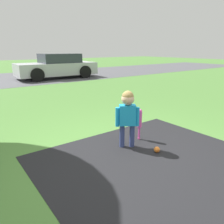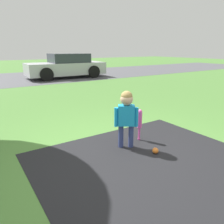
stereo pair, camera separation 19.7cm
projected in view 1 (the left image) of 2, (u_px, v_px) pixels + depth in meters
ground_plane at (125, 159)px, 3.13m from camera, size 60.00×60.00×0.00m
child at (128, 111)px, 3.36m from camera, size 0.32×0.25×0.92m
baseball_bat at (140, 120)px, 3.71m from camera, size 0.08×0.08×0.55m
sports_ball at (157, 150)px, 3.32m from camera, size 0.09×0.09×0.09m
parked_car at (57, 66)px, 11.53m from camera, size 4.13×1.99×1.26m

